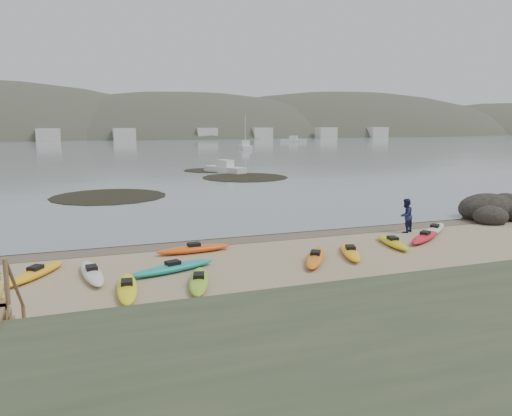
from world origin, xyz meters
name	(u,v)px	position (x,y,z in m)	size (l,w,h in m)	color
ground	(256,236)	(0.00, 0.00, 0.00)	(600.00, 600.00, 0.00)	tan
wet_sand	(258,237)	(0.00, -0.30, 0.00)	(60.00, 60.00, 0.00)	brown
water	(90,132)	(0.00, 300.00, 0.01)	(1200.00, 1200.00, 0.00)	slate
kayaks	(265,256)	(-1.22, -4.53, 0.17)	(22.71, 7.54, 0.34)	teal
person_east	(406,216)	(7.95, -1.89, 0.93)	(0.90, 0.70, 1.86)	navy
rock_cluster	(497,214)	(15.88, -0.41, 0.25)	(5.40, 3.99, 1.88)	black
kelp_mats	(193,182)	(2.19, 24.66, 0.03)	(23.93, 26.43, 0.04)	black
moored_boats	(110,150)	(-2.32, 79.05, 0.57)	(88.98, 85.43, 1.36)	silver
far_hills	(192,172)	(39.38, 193.97, -15.93)	(550.00, 135.00, 80.00)	#384235
far_town	(123,134)	(6.00, 145.00, 2.00)	(199.00, 5.00, 4.00)	beige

